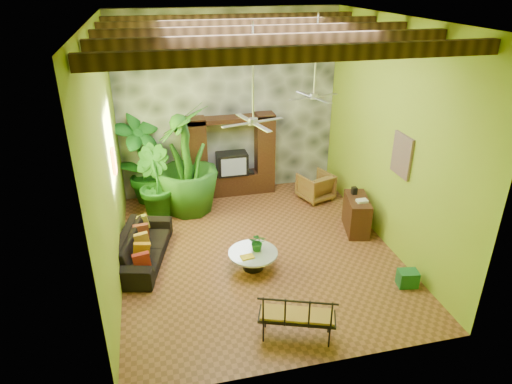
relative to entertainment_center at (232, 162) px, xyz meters
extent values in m
plane|color=brown|center=(0.00, -3.14, -0.97)|extent=(7.00, 7.00, 0.00)
cube|color=silver|center=(0.00, -3.14, 4.03)|extent=(6.00, 7.00, 0.02)
cube|color=#9DBD2B|center=(0.00, 0.36, 1.53)|extent=(6.00, 0.02, 5.00)
cube|color=#9DBD2B|center=(-3.00, -3.14, 1.53)|extent=(0.02, 7.00, 5.00)
cube|color=#9DBD2B|center=(3.00, -3.14, 1.53)|extent=(0.02, 7.00, 5.00)
cube|color=#3F4348|center=(0.00, 0.30, 1.53)|extent=(5.98, 0.10, 4.98)
cube|color=#3E2714|center=(0.00, -5.74, 3.81)|extent=(5.95, 0.16, 0.22)
cube|color=#3E2714|center=(0.00, -4.44, 3.81)|extent=(5.95, 0.16, 0.22)
cube|color=#3E2714|center=(0.00, -3.14, 3.81)|extent=(5.95, 0.16, 0.22)
cube|color=#3E2714|center=(0.00, -1.84, 3.81)|extent=(5.95, 0.16, 0.22)
cube|color=#3E2714|center=(0.00, -0.54, 3.81)|extent=(5.95, 0.16, 0.22)
cube|color=black|center=(0.00, 0.00, -0.67)|extent=(2.40, 0.50, 0.60)
cube|color=black|center=(-0.95, 0.00, 0.33)|extent=(0.50, 0.48, 2.00)
cube|color=black|center=(0.95, 0.00, 0.33)|extent=(0.50, 0.48, 2.00)
cube|color=black|center=(0.00, 0.00, 1.23)|extent=(2.40, 0.48, 0.12)
cube|color=black|center=(0.00, -0.02, -0.05)|extent=(0.85, 0.52, 0.62)
cube|color=#8C99A8|center=(0.00, -0.29, -0.05)|extent=(0.70, 0.02, 0.50)
cylinder|color=silver|center=(-0.20, -3.54, 3.13)|extent=(0.04, 0.04, 1.80)
cylinder|color=silver|center=(-0.20, -3.54, 2.23)|extent=(0.18, 0.18, 0.12)
cube|color=silver|center=(0.15, -3.44, 2.21)|extent=(0.58, 0.26, 0.01)
cube|color=silver|center=(-0.29, -3.19, 2.21)|extent=(0.26, 0.58, 0.01)
cube|color=silver|center=(-0.55, -3.63, 2.21)|extent=(0.58, 0.26, 0.01)
cube|color=silver|center=(-0.11, -3.88, 2.21)|extent=(0.26, 0.58, 0.01)
cylinder|color=silver|center=(1.60, -1.94, 3.13)|extent=(0.04, 0.04, 1.80)
cylinder|color=silver|center=(1.60, -1.94, 2.23)|extent=(0.18, 0.18, 0.12)
cube|color=silver|center=(1.95, -1.84, 2.21)|extent=(0.58, 0.26, 0.01)
cube|color=silver|center=(1.51, -1.59, 2.21)|extent=(0.26, 0.58, 0.01)
cube|color=silver|center=(1.25, -2.03, 2.21)|extent=(0.58, 0.26, 0.01)
cube|color=silver|center=(1.69, -2.28, 2.21)|extent=(0.26, 0.58, 0.01)
cube|color=orange|center=(-2.96, -2.14, 1.13)|extent=(0.06, 0.32, 0.55)
cube|color=#234F82|center=(2.96, -3.74, 1.33)|extent=(0.06, 0.70, 0.90)
imported|color=black|center=(-2.56, -2.90, -0.63)|extent=(1.45, 2.48, 0.68)
imported|color=olive|center=(2.19, -0.91, -0.58)|extent=(1.04, 1.06, 0.76)
imported|color=#175A1C|center=(-2.46, -0.01, 0.32)|extent=(1.63, 1.44, 2.57)
imported|color=#21681B|center=(-2.19, -0.93, -0.01)|extent=(1.26, 1.33, 1.91)
imported|color=#256119|center=(-1.32, -0.78, 0.48)|extent=(2.00, 2.00, 2.88)
cylinder|color=black|center=(-0.26, -3.77, -0.79)|extent=(0.45, 0.45, 0.36)
cylinder|color=silver|center=(-0.26, -3.77, -0.59)|extent=(1.06, 1.06, 0.04)
imported|color=#1A631E|center=(-0.15, -3.71, -0.37)|extent=(0.43, 0.39, 0.40)
cube|color=yellow|center=(-0.43, -3.93, -0.55)|extent=(0.30, 0.23, 0.03)
cube|color=black|center=(0.00, -5.96, -0.52)|extent=(1.39, 0.86, 0.05)
cube|color=#B78332|center=(0.00, -5.96, -0.48)|extent=(1.31, 0.80, 0.06)
cube|color=black|center=(0.00, -6.20, -0.25)|extent=(1.25, 0.49, 0.54)
cube|color=#371C11|center=(2.56, -2.78, -0.53)|extent=(0.73, 1.17, 0.87)
cube|color=#1D6E33|center=(2.65, -5.09, -0.79)|extent=(0.43, 0.35, 0.34)
camera|label=1|loc=(-2.09, -11.72, 4.80)|focal=32.00mm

